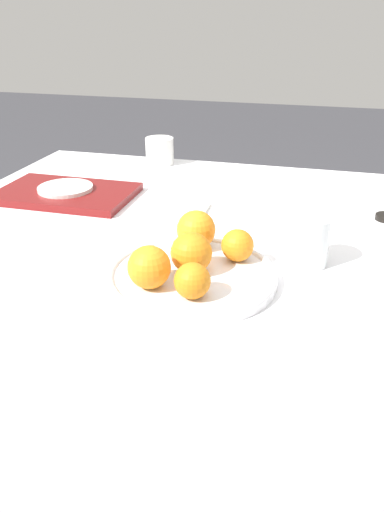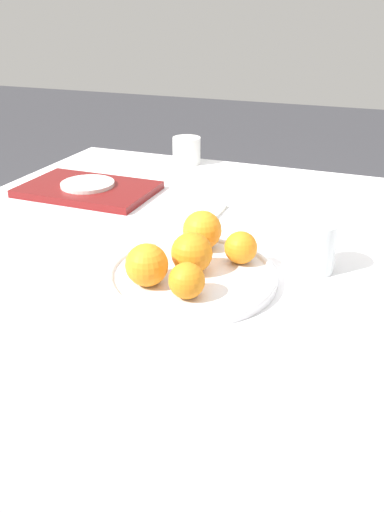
% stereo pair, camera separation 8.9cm
% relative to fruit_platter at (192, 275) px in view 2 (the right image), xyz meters
% --- Properties ---
extents(ground_plane, '(12.00, 12.00, 0.00)m').
position_rel_fruit_platter_xyz_m(ground_plane, '(-0.07, 0.29, -0.73)').
color(ground_plane, '#38383D').
extents(table, '(1.26, 0.99, 0.72)m').
position_rel_fruit_platter_xyz_m(table, '(-0.07, 0.29, -0.37)').
color(table, white).
rests_on(table, ground_plane).
extents(fruit_platter, '(0.31, 0.31, 0.02)m').
position_rel_fruit_platter_xyz_m(fruit_platter, '(0.00, 0.00, 0.00)').
color(fruit_platter, silver).
rests_on(fruit_platter, table).
extents(orange_0, '(0.08, 0.08, 0.08)m').
position_rel_fruit_platter_xyz_m(orange_0, '(-0.00, 0.01, 0.04)').
color(orange_0, orange).
rests_on(orange_0, fruit_platter).
extents(orange_1, '(0.06, 0.06, 0.06)m').
position_rel_fruit_platter_xyz_m(orange_1, '(0.02, -0.08, 0.03)').
color(orange_1, orange).
rests_on(orange_1, fruit_platter).
extents(orange_2, '(0.08, 0.08, 0.08)m').
position_rel_fruit_platter_xyz_m(orange_2, '(-0.02, 0.11, 0.04)').
color(orange_2, orange).
rests_on(orange_2, fruit_platter).
extents(orange_3, '(0.06, 0.06, 0.06)m').
position_rel_fruit_platter_xyz_m(orange_3, '(0.07, 0.07, 0.03)').
color(orange_3, orange).
rests_on(orange_3, fruit_platter).
extents(orange_4, '(0.08, 0.08, 0.08)m').
position_rel_fruit_platter_xyz_m(orange_4, '(-0.06, -0.06, 0.04)').
color(orange_4, orange).
rests_on(orange_4, fruit_platter).
extents(water_glass, '(0.08, 0.08, 0.10)m').
position_rel_fruit_platter_xyz_m(water_glass, '(0.20, 0.12, 0.04)').
color(water_glass, silver).
rests_on(water_glass, table).
extents(serving_tray, '(0.35, 0.22, 0.02)m').
position_rel_fruit_platter_xyz_m(serving_tray, '(-0.44, 0.35, -0.00)').
color(serving_tray, maroon).
rests_on(serving_tray, table).
extents(side_plate, '(0.14, 0.14, 0.01)m').
position_rel_fruit_platter_xyz_m(side_plate, '(-0.44, 0.35, 0.01)').
color(side_plate, silver).
rests_on(side_plate, serving_tray).
extents(cup_0, '(0.09, 0.09, 0.08)m').
position_rel_fruit_platter_xyz_m(cup_0, '(-0.30, 0.71, 0.03)').
color(cup_0, white).
rests_on(cup_0, table).
extents(napkin, '(0.13, 0.12, 0.01)m').
position_rel_fruit_platter_xyz_m(napkin, '(-0.12, 0.32, -0.01)').
color(napkin, silver).
rests_on(napkin, table).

